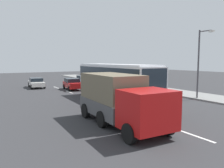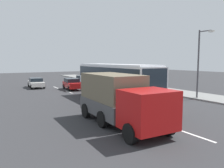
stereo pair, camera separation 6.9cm
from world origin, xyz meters
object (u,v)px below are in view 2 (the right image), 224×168
car_red_compact (72,84)px  car_blue_saloon (85,80)px  cargo_truck (120,98)px  coach_bus (114,79)px  car_white_minivan (36,82)px  street_lamp (200,59)px

car_red_compact → car_blue_saloon: (-3.39, 3.31, 0.02)m
cargo_truck → car_blue_saloon: cargo_truck is taller
car_red_compact → car_blue_saloon: bearing=141.9°
coach_bus → car_red_compact: bearing=-176.1°
coach_bus → car_white_minivan: size_ratio=2.43×
car_red_compact → street_lamp: size_ratio=0.65×
car_red_compact → coach_bus: bearing=7.7°
cargo_truck → street_lamp: size_ratio=1.09×
cargo_truck → car_white_minivan: cargo_truck is taller
car_red_compact → car_blue_saloon: 4.74m
cargo_truck → car_white_minivan: bearing=-177.2°
car_white_minivan → street_lamp: bearing=37.3°
car_red_compact → street_lamp: street_lamp is taller
car_white_minivan → street_lamp: 21.92m
cargo_truck → car_red_compact: size_ratio=1.67×
car_white_minivan → car_blue_saloon: car_blue_saloon is taller
car_red_compact → car_blue_saloon: car_blue_saloon is taller
car_blue_saloon → cargo_truck: bearing=-16.1°
car_red_compact → street_lamp: (13.57, 7.97, 3.17)m
car_red_compact → car_white_minivan: (-4.74, -3.65, -0.04)m
car_blue_saloon → street_lamp: bearing=17.9°
car_white_minivan → car_red_compact: bearing=42.5°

